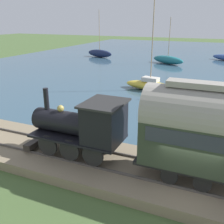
% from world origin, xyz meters
% --- Properties ---
extents(ground_plane, '(200.00, 200.00, 0.00)m').
position_xyz_m(ground_plane, '(0.00, 0.00, 0.00)').
color(ground_plane, '#476033').
extents(harbor_water, '(80.00, 80.00, 0.01)m').
position_xyz_m(harbor_water, '(42.95, 0.00, 0.00)').
color(harbor_water, '#38566B').
rests_on(harbor_water, ground).
extents(rail_embankment, '(4.57, 56.00, 0.63)m').
position_xyz_m(rail_embankment, '(0.37, 0.00, 0.26)').
color(rail_embankment, '#84755B').
rests_on(rail_embankment, ground).
extents(steam_locomotive, '(2.32, 5.39, 3.37)m').
position_xyz_m(steam_locomotive, '(0.37, 5.38, 2.34)').
color(steam_locomotive, black).
rests_on(steam_locomotive, rail_embankment).
extents(sailboat_navy, '(2.69, 6.16, 8.95)m').
position_xyz_m(sailboat_navy, '(37.84, 22.88, 0.78)').
color(sailboat_navy, '#192347').
rests_on(sailboat_navy, harbor_water).
extents(sailboat_yellow, '(2.64, 6.03, 9.20)m').
position_xyz_m(sailboat_yellow, '(16.81, 6.46, 0.58)').
color(sailboat_yellow, gold).
rests_on(sailboat_yellow, harbor_water).
extents(sailboat_teal, '(4.21, 6.30, 7.63)m').
position_xyz_m(sailboat_teal, '(35.09, 8.47, 0.70)').
color(sailboat_teal, '#1E707A').
rests_on(sailboat_teal, harbor_water).
extents(rowboat_far_out, '(2.15, 2.22, 0.50)m').
position_xyz_m(rowboat_far_out, '(9.22, -0.01, 0.26)').
color(rowboat_far_out, '#B7B2A3').
rests_on(rowboat_far_out, harbor_water).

